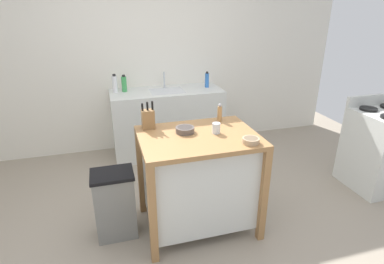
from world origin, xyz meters
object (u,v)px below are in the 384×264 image
at_px(kitchen_island, 198,177).
at_px(bottle_dish_soap, 115,84).
at_px(stove, 380,150).
at_px(bowl_ceramic_wide, 251,140).
at_px(sink_faucet, 164,80).
at_px(bowl_stoneware_deep, 185,130).
at_px(pepper_grinder, 220,113).
at_px(bottle_spray_cleaner, 207,80).
at_px(trash_bin, 115,204).
at_px(bottle_hand_soap, 124,84).
at_px(drinking_cup, 216,128).
at_px(knife_block, 148,119).

distance_m(kitchen_island, bottle_dish_soap, 1.90).
bearing_deg(stove, bowl_ceramic_wide, -168.25).
relative_size(sink_faucet, bottle_dish_soap, 0.92).
height_order(kitchen_island, bowl_stoneware_deep, bowl_stoneware_deep).
relative_size(pepper_grinder, bottle_spray_cleaner, 0.79).
distance_m(bowl_stoneware_deep, bottle_spray_cleaner, 1.74).
relative_size(kitchen_island, trash_bin, 1.60).
height_order(sink_faucet, bottle_hand_soap, same).
xyz_separation_m(kitchen_island, bowl_stoneware_deep, (-0.09, 0.09, 0.43)).
distance_m(drinking_cup, trash_bin, 1.11).
distance_m(knife_block, stove, 2.59).
height_order(trash_bin, bottle_dish_soap, bottle_dish_soap).
bearing_deg(drinking_cup, bottle_dish_soap, 113.30).
relative_size(knife_block, trash_bin, 0.39).
bearing_deg(stove, knife_block, 176.01).
bearing_deg(bottle_dish_soap, bowl_ceramic_wide, -64.91).
xyz_separation_m(drinking_cup, trash_bin, (-0.90, 0.07, -0.65)).
bearing_deg(pepper_grinder, stove, -5.51).
distance_m(knife_block, drinking_cup, 0.61).
xyz_separation_m(trash_bin, stove, (2.88, 0.03, 0.13)).
relative_size(bowl_ceramic_wide, bottle_dish_soap, 0.58).
bearing_deg(bowl_stoneware_deep, bottle_hand_soap, 102.80).
bearing_deg(stove, bottle_spray_cleaner, 133.94).
distance_m(knife_block, bottle_spray_cleaner, 1.72).
bearing_deg(stove, kitchen_island, -177.30).
distance_m(trash_bin, stove, 2.89).
xyz_separation_m(sink_faucet, bottle_hand_soap, (-0.54, -0.04, -0.01)).
bearing_deg(knife_block, pepper_grinder, 0.18).
height_order(sink_faucet, bottle_spray_cleaner, sink_faucet).
height_order(pepper_grinder, bottle_spray_cleaner, bottle_spray_cleaner).
relative_size(knife_block, bottle_dish_soap, 1.04).
relative_size(kitchen_island, sink_faucet, 4.57).
relative_size(drinking_cup, stove, 0.09).
xyz_separation_m(knife_block, bottle_spray_cleaner, (1.02, 1.39, -0.02)).
bearing_deg(bottle_hand_soap, trash_bin, -99.19).
distance_m(kitchen_island, bottle_hand_soap, 1.87).
xyz_separation_m(knife_block, drinking_cup, (0.54, -0.27, -0.04)).
height_order(kitchen_island, drinking_cup, drinking_cup).
relative_size(kitchen_island, bowl_stoneware_deep, 6.16).
height_order(bowl_ceramic_wide, drinking_cup, drinking_cup).
distance_m(trash_bin, bottle_dish_soap, 1.80).
distance_m(drinking_cup, pepper_grinder, 0.31).
relative_size(sink_faucet, bottle_spray_cleaner, 1.02).
bearing_deg(drinking_cup, bowl_ceramic_wide, -54.75).
bearing_deg(bowl_ceramic_wide, bottle_dish_soap, 115.09).
bearing_deg(kitchen_island, bottle_hand_soap, 105.10).
relative_size(bowl_ceramic_wide, stove, 0.14).
height_order(bottle_spray_cleaner, stove, bottle_spray_cleaner).
relative_size(drinking_cup, sink_faucet, 0.42).
bearing_deg(pepper_grinder, kitchen_island, -136.54).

